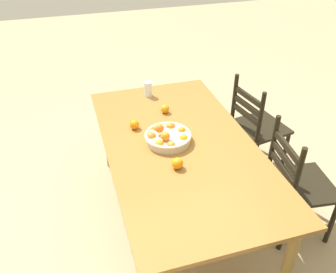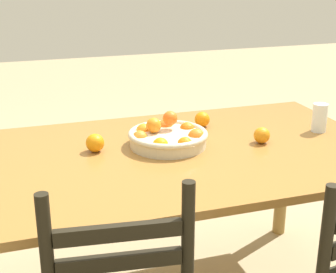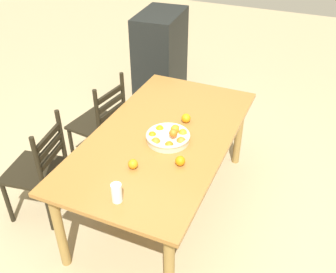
# 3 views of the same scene
# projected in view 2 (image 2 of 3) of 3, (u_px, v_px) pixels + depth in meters

# --- Properties ---
(dining_table) EXTENTS (1.83, 1.00, 0.73)m
(dining_table) POSITION_uv_depth(u_px,v_px,m) (159.00, 172.00, 1.99)
(dining_table) COLOR olive
(dining_table) RESTS_ON ground
(fruit_bowl) EXTENTS (0.32, 0.32, 0.13)m
(fruit_bowl) POSITION_uv_depth(u_px,v_px,m) (168.00, 137.00, 2.03)
(fruit_bowl) COLOR beige
(fruit_bowl) RESTS_ON dining_table
(orange_loose_0) EXTENTS (0.07, 0.07, 0.07)m
(orange_loose_0) POSITION_uv_depth(u_px,v_px,m) (95.00, 143.00, 1.96)
(orange_loose_0) COLOR orange
(orange_loose_0) RESTS_ON dining_table
(orange_loose_1) EXTENTS (0.07, 0.07, 0.07)m
(orange_loose_1) POSITION_uv_depth(u_px,v_px,m) (262.00, 135.00, 2.06)
(orange_loose_1) COLOR orange
(orange_loose_1) RESTS_ON dining_table
(orange_loose_2) EXTENTS (0.07, 0.07, 0.07)m
(orange_loose_2) POSITION_uv_depth(u_px,v_px,m) (202.00, 119.00, 2.26)
(orange_loose_2) COLOR orange
(orange_loose_2) RESTS_ON dining_table
(drinking_glass) EXTENTS (0.06, 0.06, 0.13)m
(drinking_glass) POSITION_uv_depth(u_px,v_px,m) (320.00, 118.00, 2.19)
(drinking_glass) COLOR silver
(drinking_glass) RESTS_ON dining_table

